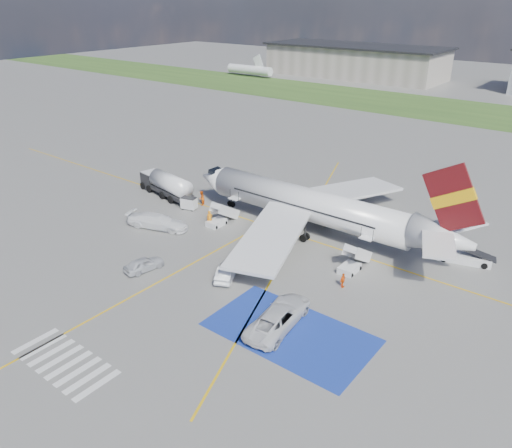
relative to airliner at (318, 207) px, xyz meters
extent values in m
plane|color=#60605E|center=(-1.51, -14.00, -3.39)|extent=(400.00, 400.00, 0.00)
cube|color=#2D4C1E|center=(-1.51, 81.00, -3.39)|extent=(400.00, 30.00, 0.01)
cube|color=gold|center=(-1.51, -2.00, -3.39)|extent=(120.00, 0.20, 0.01)
cube|color=gold|center=(-6.51, -24.00, -3.39)|extent=(0.20, 60.00, 0.01)
cube|color=gold|center=(-1.51, -2.00, -3.39)|extent=(20.71, 56.45, 0.01)
cube|color=navy|center=(8.49, -18.00, -3.39)|extent=(14.00, 8.00, 0.01)
cube|color=silver|center=(-7.51, -32.00, -3.39)|extent=(0.60, 4.00, 0.01)
cube|color=silver|center=(-6.31, -32.00, -3.39)|extent=(0.60, 4.00, 0.01)
cube|color=silver|center=(-5.11, -32.00, -3.39)|extent=(0.60, 4.00, 0.01)
cube|color=silver|center=(-3.91, -32.00, -3.39)|extent=(0.60, 4.00, 0.01)
cube|color=silver|center=(-2.71, -32.00, -3.39)|extent=(0.60, 4.00, 0.01)
cube|color=silver|center=(-1.51, -32.00, -3.39)|extent=(0.60, 4.00, 0.01)
cube|color=silver|center=(-0.31, -32.00, -3.39)|extent=(0.60, 4.00, 0.01)
cube|color=silver|center=(0.89, -32.00, -3.39)|extent=(0.60, 4.00, 0.01)
cube|color=gray|center=(-56.51, 116.00, 1.61)|extent=(60.00, 22.00, 10.00)
cylinder|color=silver|center=(-1.51, 0.00, 0.01)|extent=(26.00, 3.90, 3.90)
cone|color=silver|center=(-16.51, 0.00, 0.01)|extent=(4.00, 3.90, 3.90)
cube|color=black|center=(-15.91, 0.00, 1.06)|extent=(1.67, 1.90, 0.82)
cone|color=silver|center=(14.69, 0.00, 0.41)|extent=(6.50, 3.90, 3.90)
cube|color=silver|center=(-0.51, -8.50, -0.59)|extent=(9.86, 15.95, 1.40)
cube|color=silver|center=(-0.51, 8.50, -0.59)|extent=(9.86, 15.95, 1.40)
cylinder|color=#38383A|center=(-1.51, -5.60, -1.99)|extent=(3.40, 2.10, 2.10)
cylinder|color=#38383A|center=(-1.51, 5.60, -1.99)|extent=(3.40, 2.10, 2.10)
cube|color=#550E11|center=(14.99, 0.00, 4.81)|extent=(6.62, 0.30, 7.45)
cube|color=#F1AF0D|center=(14.99, 0.00, 4.81)|extent=(4.36, 0.40, 3.08)
cube|color=silver|center=(15.29, -3.20, 1.11)|extent=(4.73, 5.95, 0.49)
cube|color=silver|center=(15.29, 3.20, 1.11)|extent=(4.73, 5.95, 0.49)
cube|color=black|center=(-1.51, -1.96, 0.36)|extent=(19.50, 0.04, 0.18)
cube|color=black|center=(-1.51, 1.96, 0.36)|extent=(19.50, 0.04, 0.18)
cube|color=silver|center=(-11.01, -4.15, -1.94)|extent=(1.40, 3.73, 2.32)
cube|color=silver|center=(-11.01, -2.25, -0.89)|extent=(1.40, 1.00, 0.12)
cylinder|color=black|center=(-11.71, -2.25, -0.34)|extent=(0.06, 0.06, 1.10)
cylinder|color=black|center=(-10.31, -2.25, -0.34)|extent=(0.06, 0.06, 1.10)
cube|color=silver|center=(-11.01, -5.75, -3.04)|extent=(1.60, 2.40, 0.70)
cube|color=silver|center=(7.49, -4.15, -1.94)|extent=(1.40, 3.73, 2.32)
cube|color=silver|center=(7.49, -2.25, -0.89)|extent=(1.40, 1.00, 0.12)
cylinder|color=black|center=(6.79, -2.25, -0.34)|extent=(0.06, 0.06, 1.10)
cylinder|color=black|center=(8.19, -2.25, -0.34)|extent=(0.06, 0.06, 1.10)
cube|color=silver|center=(7.49, -5.75, -3.04)|extent=(1.60, 2.40, 0.70)
cube|color=black|center=(-27.19, -1.90, -2.15)|extent=(2.89, 2.89, 2.49)
cylinder|color=silver|center=(-22.17, -2.79, -1.22)|extent=(7.70, 3.75, 2.49)
cube|color=black|center=(-22.17, -2.79, -2.47)|extent=(7.70, 3.75, 0.54)
cube|color=silver|center=(-17.38, -4.13, -2.54)|extent=(2.26, 1.68, 1.41)
cube|color=black|center=(-17.38, -4.13, -1.78)|extent=(2.13, 1.56, 0.12)
cube|color=silver|center=(16.20, 3.76, -2.94)|extent=(5.68, 3.16, 0.90)
cube|color=black|center=(17.50, 4.12, -2.16)|extent=(3.75, 2.23, 1.00)
imported|color=#BABCC2|center=(-9.45, -18.66, -2.66)|extent=(2.49, 4.52, 1.46)
imported|color=silver|center=(-1.67, -14.49, -2.64)|extent=(3.51, 4.77, 1.50)
imported|color=silver|center=(7.14, -17.77, -2.20)|extent=(3.72, 6.67, 2.38)
imported|color=white|center=(-16.21, -10.71, -2.23)|extent=(6.39, 4.12, 2.32)
imported|color=orange|center=(-11.64, -6.27, -2.42)|extent=(0.81, 0.84, 1.94)
imported|color=#F15E0C|center=(-17.03, -2.08, -2.40)|extent=(1.04, 1.17, 1.98)
imported|color=#F5590C|center=(8.45, -8.87, -2.63)|extent=(0.41, 0.91, 1.53)
camera|label=1|loc=(27.55, -47.10, 22.77)|focal=35.00mm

